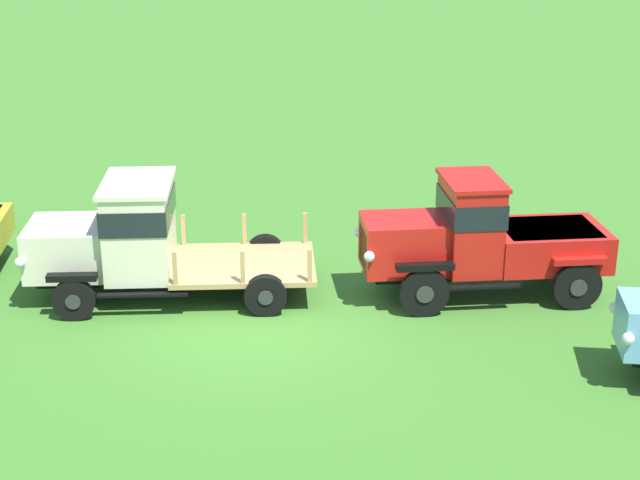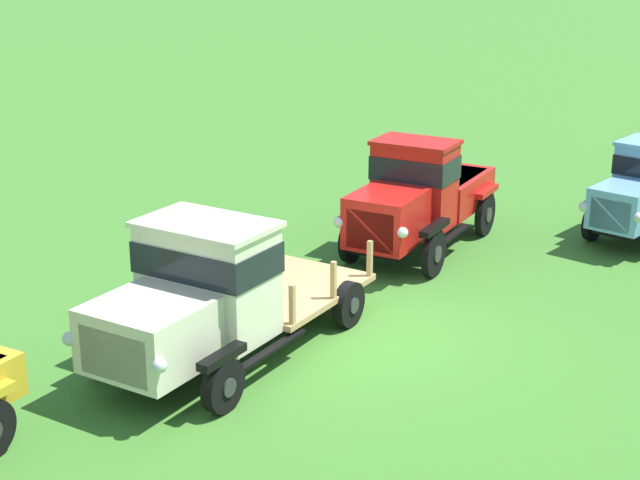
% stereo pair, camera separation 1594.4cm
% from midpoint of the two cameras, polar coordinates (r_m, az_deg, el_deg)
% --- Properties ---
extents(ground_plane, '(240.00, 240.00, 0.00)m').
position_cam_midpoint_polar(ground_plane, '(14.82, -26.18, -11.94)').
color(ground_plane, '#3D7528').
extents(vintage_truck_second_in_line, '(5.71, 4.27, 2.27)m').
position_cam_midpoint_polar(vintage_truck_second_in_line, '(14.81, -37.85, -9.06)').
color(vintage_truck_second_in_line, black).
rests_on(vintage_truck_second_in_line, ground).
extents(vintage_truck_midrow_center, '(4.78, 3.72, 2.34)m').
position_cam_midpoint_polar(vintage_truck_midrow_center, '(17.49, -17.58, -2.05)').
color(vintage_truck_midrow_center, black).
rests_on(vintage_truck_midrow_center, ground).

